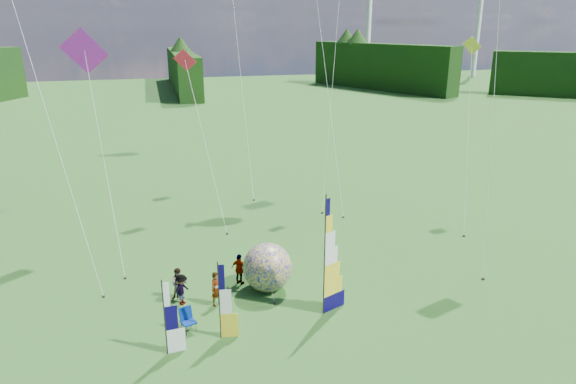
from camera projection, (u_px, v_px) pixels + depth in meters
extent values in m
plane|color=#28521A|center=(337.00, 347.00, 20.96)|extent=(220.00, 220.00, 0.00)
sphere|color=#000B97|center=(267.00, 267.00, 25.13)|extent=(2.87, 2.87, 2.42)
imported|color=#66594C|center=(217.00, 289.00, 23.87)|extent=(0.73, 0.66, 1.67)
imported|color=#66594C|center=(179.00, 284.00, 24.40)|extent=(0.80, 0.44, 1.59)
imported|color=#66594C|center=(182.00, 290.00, 23.95)|extent=(0.85, 1.01, 1.51)
imported|color=#66594C|center=(240.00, 269.00, 25.77)|extent=(0.96, 0.95, 1.64)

